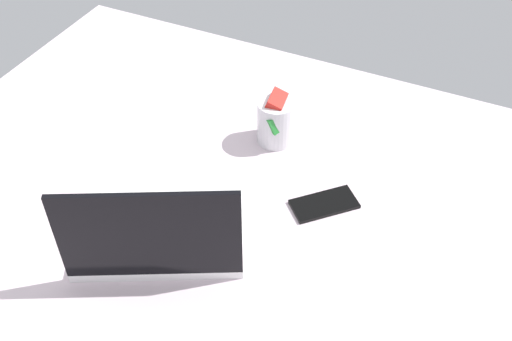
{
  "coord_description": "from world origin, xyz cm",
  "views": [
    {
      "loc": [
        -31.02,
        70.32,
        113.75
      ],
      "look_at": [
        9.38,
        -15.94,
        24.0
      ],
      "focal_mm": 43.19,
      "sensor_mm": 36.0,
      "label": 1
    }
  ],
  "objects": [
    {
      "name": "cell_phone",
      "position": [
        -5.75,
        -18.03,
        18.4
      ],
      "size": [
        14.74,
        14.68,
        0.8
      ],
      "primitive_type": "cube",
      "rotation": [
        0.0,
        0.0,
        2.35
      ],
      "color": "black",
      "rests_on": "bed_mattress"
    },
    {
      "name": "bed_mattress",
      "position": [
        0.0,
        0.0,
        9.0
      ],
      "size": [
        180.0,
        140.0,
        18.0
      ],
      "primitive_type": "cube",
      "color": "silver",
      "rests_on": "ground"
    },
    {
      "name": "snack_cup",
      "position": [
        12.48,
        -33.52,
        23.83
      ],
      "size": [
        9.0,
        9.73,
        13.33
      ],
      "color": "silver",
      "rests_on": "bed_mattress"
    },
    {
      "name": "laptop",
      "position": [
        20.04,
        6.56,
        22.41
      ],
      "size": [
        39.82,
        35.38,
        23.0
      ],
      "rotation": [
        0.0,
        0.0,
        0.47
      ],
      "color": "silver",
      "rests_on": "bed_mattress"
    }
  ]
}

